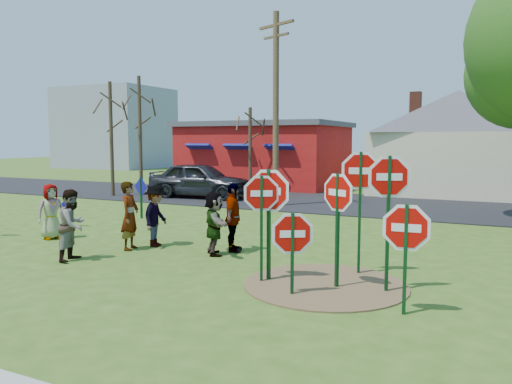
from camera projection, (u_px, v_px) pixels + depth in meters
ground at (167, 252)px, 12.59m from camera, size 120.00×120.00×0.00m
road at (315, 201)px, 22.89m from camera, size 120.00×7.50×0.04m
dirt_patch at (325, 285)px, 9.75m from camera, size 3.20×3.20×0.03m
red_building at (266, 154)px, 30.88m from camera, size 9.40×7.69×3.90m
cream_house at (457, 138)px, 26.03m from camera, size 9.40×9.40×6.50m
distant_building at (115, 128)px, 51.14m from camera, size 10.00×8.00×8.00m
stop_sign_a at (269, 200)px, 9.94m from camera, size 1.19×0.08×2.42m
stop_sign_b at (360, 181)px, 10.37m from camera, size 1.06×0.29×2.74m
stop_sign_c at (338, 204)px, 9.41m from camera, size 0.89×0.47×2.34m
stop_sign_d at (389, 189)px, 9.12m from camera, size 0.98×0.44×2.69m
stop_sign_e at (292, 238)px, 9.04m from camera, size 0.92×0.54×1.67m
stop_sign_f at (406, 234)px, 8.01m from camera, size 1.04×0.10×1.95m
stop_sign_g at (261, 204)px, 9.82m from camera, size 0.85×0.51×2.28m
blue_diamond_c at (69, 208)px, 16.26m from camera, size 0.60×0.11×1.03m
blue_diamond_d at (141, 193)px, 17.96m from camera, size 0.70×0.20×1.51m
person_a at (51, 212)px, 14.24m from camera, size 0.77×0.91×1.59m
person_b at (130, 216)px, 12.85m from camera, size 0.57×0.73×1.77m
person_c at (73, 225)px, 11.72m from camera, size 0.80×0.93×1.68m
person_d at (156, 216)px, 13.26m from camera, size 0.82×1.17×1.64m
person_e at (233, 218)px, 12.60m from camera, size 0.72×1.11×1.75m
person_f at (214, 223)px, 12.27m from camera, size 1.28×1.44×1.58m
suv at (200, 180)px, 24.20m from camera, size 5.18×2.45×1.71m
utility_pole at (276, 106)px, 20.84m from camera, size 1.86×0.87×8.08m
bare_tree_west at (140, 119)px, 24.98m from camera, size 1.80×1.80×6.00m
bare_tree_east at (250, 138)px, 25.99m from camera, size 1.80×1.80×4.51m
bare_tree_mid at (111, 123)px, 24.72m from camera, size 1.80×1.80×5.69m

